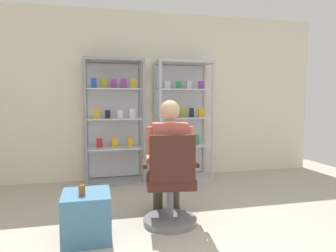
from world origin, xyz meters
TOP-DOWN VIEW (x-y plane):
  - back_wall at (0.00, 3.00)m, footprint 6.00×0.10m
  - display_cabinet_left at (-0.55, 2.76)m, footprint 0.90×0.45m
  - display_cabinet_right at (0.55, 2.76)m, footprint 0.90×0.45m
  - office_chair at (-0.11, 0.93)m, footprint 0.60×0.56m
  - seated_shopkeeper at (-0.09, 1.09)m, footprint 0.53×0.60m
  - storage_crate at (-0.94, 0.82)m, footprint 0.43×0.46m
  - tea_glass at (-0.98, 0.75)m, footprint 0.06×0.06m

SIDE VIEW (x-z plane):
  - storage_crate at x=-0.94m, z-range 0.00..0.44m
  - office_chair at x=-0.11m, z-range -0.09..0.87m
  - tea_glass at x=-0.98m, z-range 0.44..0.53m
  - seated_shopkeeper at x=-0.09m, z-range 0.07..1.36m
  - display_cabinet_right at x=0.55m, z-range 0.02..1.92m
  - display_cabinet_left at x=-0.55m, z-range 0.02..1.92m
  - back_wall at x=0.00m, z-range 0.00..2.70m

